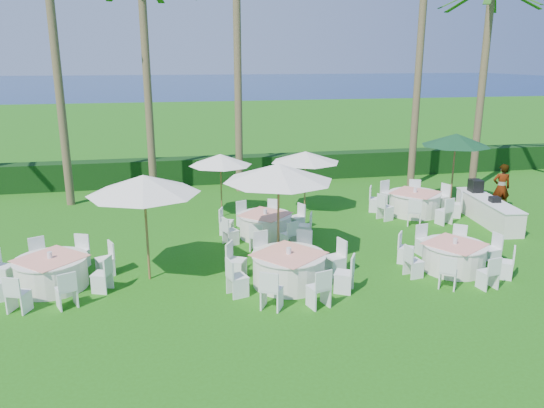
{
  "coord_description": "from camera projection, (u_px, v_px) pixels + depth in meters",
  "views": [
    {
      "loc": [
        -3.42,
        -12.42,
        5.69
      ],
      "look_at": [
        -0.18,
        3.07,
        1.3
      ],
      "focal_mm": 35.0,
      "sensor_mm": 36.0,
      "label": 1
    }
  ],
  "objects": [
    {
      "name": "ground",
      "position": [
        303.0,
        282.0,
        13.91
      ],
      "size": [
        120.0,
        120.0,
        0.0
      ],
      "primitive_type": "plane",
      "color": "#216010",
      "rests_on": "ground"
    },
    {
      "name": "hedge",
      "position": [
        237.0,
        169.0,
        25.07
      ],
      "size": [
        34.0,
        1.0,
        1.2
      ],
      "primitive_type": "cube",
      "color": "black",
      "rests_on": "ground"
    },
    {
      "name": "ocean",
      "position": [
        176.0,
        86.0,
        110.12
      ],
      "size": [
        260.0,
        260.0,
        0.0
      ],
      "primitive_type": "plane",
      "color": "#07254B",
      "rests_on": "ground"
    },
    {
      "name": "banquet_table_a",
      "position": [
        52.0,
        272.0,
        13.48
      ],
      "size": [
        3.09,
        3.09,
        0.96
      ],
      "color": "white",
      "rests_on": "ground"
    },
    {
      "name": "banquet_table_b",
      "position": [
        289.0,
        268.0,
        13.65
      ],
      "size": [
        3.33,
        3.33,
        1.01
      ],
      "color": "white",
      "rests_on": "ground"
    },
    {
      "name": "banquet_table_c",
      "position": [
        454.0,
        256.0,
        14.6
      ],
      "size": [
        3.05,
        3.05,
        0.92
      ],
      "color": "white",
      "rests_on": "ground"
    },
    {
      "name": "banquet_table_e",
      "position": [
        265.0,
        225.0,
        17.34
      ],
      "size": [
        2.96,
        2.96,
        0.93
      ],
      "color": "white",
      "rests_on": "ground"
    },
    {
      "name": "banquet_table_f",
      "position": [
        414.0,
        203.0,
        19.82
      ],
      "size": [
        3.3,
        3.3,
        1.01
      ],
      "color": "white",
      "rests_on": "ground"
    },
    {
      "name": "umbrella_a",
      "position": [
        144.0,
        184.0,
        13.41
      ],
      "size": [
        2.89,
        2.89,
        2.83
      ],
      "color": "brown",
      "rests_on": "ground"
    },
    {
      "name": "umbrella_b",
      "position": [
        278.0,
        172.0,
        14.72
      ],
      "size": [
        3.12,
        3.12,
        2.85
      ],
      "color": "brown",
      "rests_on": "ground"
    },
    {
      "name": "umbrella_c",
      "position": [
        220.0,
        160.0,
        19.06
      ],
      "size": [
        2.28,
        2.28,
        2.34
      ],
      "color": "brown",
      "rests_on": "ground"
    },
    {
      "name": "umbrella_d",
      "position": [
        305.0,
        157.0,
        19.65
      ],
      "size": [
        2.59,
        2.59,
        2.33
      ],
      "color": "brown",
      "rests_on": "ground"
    },
    {
      "name": "umbrella_green",
      "position": [
        456.0,
        140.0,
        20.75
      ],
      "size": [
        2.68,
        2.68,
        2.82
      ],
      "color": "brown",
      "rests_on": "ground"
    },
    {
      "name": "buffet_table",
      "position": [
        487.0,
        210.0,
        18.84
      ],
      "size": [
        1.19,
        3.76,
        1.31
      ],
      "color": "white",
      "rests_on": "ground"
    },
    {
      "name": "staff_person",
      "position": [
        501.0,
        188.0,
        20.14
      ],
      "size": [
        0.75,
        0.58,
        1.83
      ],
      "primitive_type": "imported",
      "rotation": [
        0.0,
        0.0,
        2.91
      ],
      "color": "gray",
      "rests_on": "ground"
    },
    {
      "name": "palm_a",
      "position": [
        54.0,
        38.0,
        19.55
      ],
      "size": [
        4.17,
        4.4,
        11.81
      ],
      "color": "brown",
      "rests_on": "ground"
    },
    {
      "name": "palm_b",
      "position": [
        147.0,
        77.0,
        21.41
      ],
      "size": [
        4.38,
        4.22,
        8.93
      ],
      "color": "brown",
      "rests_on": "ground"
    },
    {
      "name": "palm_c",
      "position": [
        237.0,
        39.0,
        21.76
      ],
      "size": [
        4.32,
        4.32,
        11.83
      ],
      "color": "brown",
      "rests_on": "ground"
    },
    {
      "name": "palm_d",
      "position": [
        419.0,
        66.0,
        22.97
      ],
      "size": [
        4.37,
        4.25,
        9.69
      ],
      "color": "brown",
      "rests_on": "ground"
    },
    {
      "name": "palm_e",
      "position": [
        483.0,
        80.0,
        22.63
      ],
      "size": [
        4.4,
        4.15,
        8.61
      ],
      "color": "brown",
      "rests_on": "ground"
    }
  ]
}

